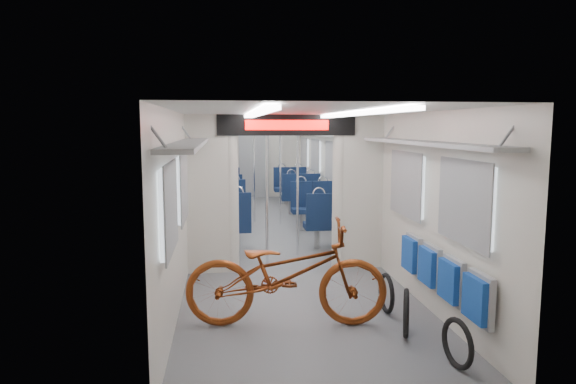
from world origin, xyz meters
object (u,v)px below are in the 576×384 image
object	(u,v)px
bicycle	(286,274)
bike_hoop_b	(406,315)
seat_bay_far_left	(223,189)
flip_bench	(440,273)
bike_hoop_c	(386,295)
stanchion_near_right	(298,187)
stanchion_far_left	(254,171)
seat_bay_near_right	(321,210)
bike_hoop_a	(457,346)
seat_bay_near_left	(223,210)
stanchion_far_right	(280,172)
seat_bay_far_right	(295,188)
stanchion_near_left	(267,191)

from	to	relation	value
bicycle	bike_hoop_b	xyz separation A→B (m)	(1.17, -0.47, -0.34)
seat_bay_far_left	flip_bench	bearing A→B (deg)	-74.20
seat_bay_far_left	bike_hoop_b	bearing A→B (deg)	-77.59
bike_hoop_c	stanchion_near_right	size ratio (longest dim) A/B	0.20
stanchion_far_left	bicycle	bearing A→B (deg)	-90.31
bicycle	bike_hoop_c	world-z (taller)	bicycle
bike_hoop_c	seat_bay_near_right	distance (m)	4.07
bike_hoop_a	stanchion_far_left	xyz separation A→B (m)	(-1.34, 7.29, 0.94)
bike_hoop_c	bike_hoop_b	bearing A→B (deg)	-91.47
bike_hoop_b	stanchion_near_right	distance (m)	3.64
seat_bay_near_left	stanchion_far_right	size ratio (longest dim) A/B	0.98
stanchion_near_right	seat_bay_near_right	bearing A→B (deg)	63.23
stanchion_near_right	stanchion_far_left	bearing A→B (deg)	99.57
seat_bay_near_left	seat_bay_far_left	size ratio (longest dim) A/B	1.05
seat_bay_far_right	stanchion_far_right	xyz separation A→B (m)	(-0.62, -2.08, 0.60)
bike_hoop_a	bicycle	bearing A→B (deg)	139.15
bicycle	seat_bay_near_left	distance (m)	4.36
stanchion_far_left	stanchion_near_right	bearing A→B (deg)	-80.43
stanchion_near_right	seat_bay_far_left	bearing A→B (deg)	104.13
seat_bay_near_left	stanchion_far_left	size ratio (longest dim) A/B	0.98
bike_hoop_a	bike_hoop_c	xyz separation A→B (m)	(-0.19, 1.40, 0.00)
flip_bench	seat_bay_far_right	world-z (taller)	seat_bay_far_right
seat_bay_near_right	stanchion_near_right	size ratio (longest dim) A/B	0.91
bike_hoop_c	stanchion_near_right	bearing A→B (deg)	102.69
bike_hoop_a	stanchion_near_right	size ratio (longest dim) A/B	0.20
bike_hoop_a	stanchion_far_left	bearing A→B (deg)	100.42
flip_bench	stanchion_far_right	xyz separation A→B (m)	(-1.04, 5.99, 0.57)
bike_hoop_c	stanchion_near_right	xyz separation A→B (m)	(-0.63, 2.78, 0.94)
seat_bay_near_right	stanchion_near_left	xyz separation A→B (m)	(-1.19, -1.77, 0.61)
bike_hoop_c	seat_bay_near_left	world-z (taller)	seat_bay_near_left
seat_bay_near_left	seat_bay_far_right	size ratio (longest dim) A/B	1.05
bike_hoop_c	stanchion_far_right	distance (m)	5.66
bike_hoop_b	seat_bay_far_right	xyz separation A→B (m)	(0.04, 8.32, 0.33)
stanchion_near_right	bike_hoop_a	bearing A→B (deg)	-78.95
bicycle	stanchion_near_left	world-z (taller)	stanchion_near_left
flip_bench	seat_bay_near_left	size ratio (longest dim) A/B	0.92
bike_hoop_b	seat_bay_far_left	distance (m)	8.54
bike_hoop_b	bike_hoop_c	bearing A→B (deg)	88.53
bike_hoop_c	seat_bay_far_right	xyz separation A→B (m)	(0.02, 7.63, 0.34)
stanchion_far_left	seat_bay_near_left	bearing A→B (deg)	-111.38
flip_bench	seat_bay_near_right	world-z (taller)	seat_bay_near_right
bike_hoop_a	seat_bay_near_right	size ratio (longest dim) A/B	0.22
seat_bay_far_right	bike_hoop_c	bearing A→B (deg)	-90.14
bicycle	stanchion_near_left	xyz separation A→B (m)	(0.01, 2.50, 0.58)
bike_hoop_c	stanchion_far_left	bearing A→B (deg)	101.05
seat_bay_near_left	seat_bay_far_right	bearing A→B (deg)	62.13
seat_bay_near_left	bike_hoop_a	bearing A→B (deg)	-69.62
seat_bay_near_right	stanchion_far_right	world-z (taller)	stanchion_far_right
bike_hoop_a	seat_bay_far_right	world-z (taller)	seat_bay_far_right
bike_hoop_c	seat_bay_far_left	xyz separation A→B (m)	(-1.85, 7.65, 0.35)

